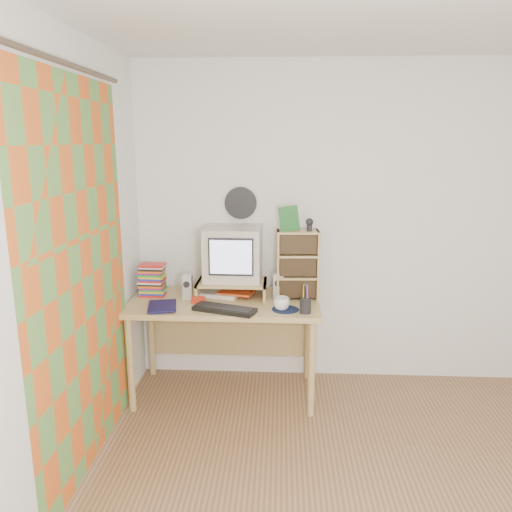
# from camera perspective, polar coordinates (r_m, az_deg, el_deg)

# --- Properties ---
(back_wall) EXTENTS (3.50, 0.00, 3.50)m
(back_wall) POSITION_cam_1_polar(r_m,az_deg,el_deg) (3.98, 11.78, 3.32)
(back_wall) COLOR white
(back_wall) RESTS_ON floor
(left_wall) EXTENTS (0.00, 3.50, 3.50)m
(left_wall) POSITION_cam_1_polar(r_m,az_deg,el_deg) (2.50, -24.33, -3.31)
(left_wall) COLOR white
(left_wall) RESTS_ON floor
(curtain) EXTENTS (0.00, 2.20, 2.20)m
(curtain) POSITION_cam_1_polar(r_m,az_deg,el_deg) (2.93, -19.23, -2.62)
(curtain) COLOR #D45C1D
(curtain) RESTS_ON left_wall
(wall_disc) EXTENTS (0.25, 0.02, 0.25)m
(wall_disc) POSITION_cam_1_polar(r_m,az_deg,el_deg) (3.90, -1.76, 6.07)
(wall_disc) COLOR black
(wall_disc) RESTS_ON back_wall
(desk) EXTENTS (1.40, 0.70, 0.75)m
(desk) POSITION_cam_1_polar(r_m,az_deg,el_deg) (3.82, -3.54, -6.69)
(desk) COLOR tan
(desk) RESTS_ON floor
(monitor_riser) EXTENTS (0.52, 0.30, 0.12)m
(monitor_riser) POSITION_cam_1_polar(r_m,az_deg,el_deg) (3.78, -2.77, -3.25)
(monitor_riser) COLOR tan
(monitor_riser) RESTS_ON desk
(crt_monitor) EXTENTS (0.43, 0.43, 0.40)m
(crt_monitor) POSITION_cam_1_polar(r_m,az_deg,el_deg) (3.77, -2.64, 0.26)
(crt_monitor) COLOR beige
(crt_monitor) RESTS_ON monitor_riser
(speaker_left) EXTENTS (0.07, 0.07, 0.19)m
(speaker_left) POSITION_cam_1_polar(r_m,az_deg,el_deg) (3.75, -7.83, -3.49)
(speaker_left) COLOR silver
(speaker_left) RESTS_ON desk
(speaker_right) EXTENTS (0.08, 0.08, 0.20)m
(speaker_right) POSITION_cam_1_polar(r_m,az_deg,el_deg) (3.72, 2.53, -3.41)
(speaker_right) COLOR silver
(speaker_right) RESTS_ON desk
(keyboard) EXTENTS (0.46, 0.28, 0.03)m
(keyboard) POSITION_cam_1_polar(r_m,az_deg,el_deg) (3.48, -3.62, -6.10)
(keyboard) COLOR black
(keyboard) RESTS_ON desk
(dvd_stack) EXTENTS (0.19, 0.14, 0.26)m
(dvd_stack) POSITION_cam_1_polar(r_m,az_deg,el_deg) (3.87, -11.79, -2.56)
(dvd_stack) COLOR brown
(dvd_stack) RESTS_ON desk
(cd_rack) EXTENTS (0.32, 0.18, 0.51)m
(cd_rack) POSITION_cam_1_polar(r_m,az_deg,el_deg) (3.71, 4.75, -0.99)
(cd_rack) COLOR tan
(cd_rack) RESTS_ON desk
(mug) EXTENTS (0.14, 0.14, 0.09)m
(mug) POSITION_cam_1_polar(r_m,az_deg,el_deg) (3.50, 2.93, -5.46)
(mug) COLOR white
(mug) RESTS_ON desk
(diary) EXTENTS (0.27, 0.22, 0.05)m
(diary) POSITION_cam_1_polar(r_m,az_deg,el_deg) (3.60, -12.23, -5.54)
(diary) COLOR #13103A
(diary) RESTS_ON desk
(mousepad) EXTENTS (0.23, 0.23, 0.00)m
(mousepad) POSITION_cam_1_polar(r_m,az_deg,el_deg) (3.51, 3.38, -6.12)
(mousepad) COLOR #0F1932
(mousepad) RESTS_ON desk
(pen_cup) EXTENTS (0.09, 0.09, 0.16)m
(pen_cup) POSITION_cam_1_polar(r_m,az_deg,el_deg) (3.43, 5.67, -5.26)
(pen_cup) COLOR black
(pen_cup) RESTS_ON desk
(papers) EXTENTS (0.34, 0.28, 0.04)m
(papers) POSITION_cam_1_polar(r_m,az_deg,el_deg) (3.83, -3.35, -4.19)
(papers) COLOR white
(papers) RESTS_ON desk
(red_box) EXTENTS (0.10, 0.07, 0.04)m
(red_box) POSITION_cam_1_polar(r_m,az_deg,el_deg) (3.66, -6.61, -5.02)
(red_box) COLOR red
(red_box) RESTS_ON desk
(game_box) EXTENTS (0.14, 0.04, 0.18)m
(game_box) POSITION_cam_1_polar(r_m,az_deg,el_deg) (3.62, 3.80, 4.27)
(game_box) COLOR #1A5B1F
(game_box) RESTS_ON cd_rack
(webcam) EXTENTS (0.06, 0.06, 0.09)m
(webcam) POSITION_cam_1_polar(r_m,az_deg,el_deg) (3.64, 6.14, 3.59)
(webcam) COLOR black
(webcam) RESTS_ON cd_rack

